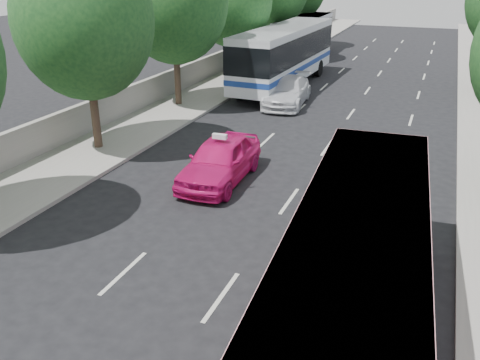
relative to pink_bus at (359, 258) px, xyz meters
The scene contains 10 objects.
ground 5.21m from the pink_bus, 153.07° to the left, with size 120.00×120.00×0.00m, color black.
sidewalk_left 25.67m from the pink_bus, 119.97° to the left, with size 4.00×90.00×0.15m, color #9E998E.
low_wall 26.57m from the pink_bus, 123.34° to the left, with size 0.30×90.00×1.50m, color #9E998E.
tree_left_b 15.56m from the pink_bus, 147.43° to the left, with size 5.70×5.70×8.88m.
pink_bus is the anchor object (origin of this frame).
pink_taxi 9.45m from the pink_bus, 132.08° to the left, with size 2.01×4.99×1.70m, color #D51268.
white_pickup 20.21m from the pink_bus, 110.91° to the left, with size 2.20×5.42×1.57m, color silver.
tour_coach_front 24.98m from the pink_bus, 110.60° to the left, with size 3.35×13.12×3.90m.
tour_coach_rear 36.49m from the pink_bus, 106.87° to the left, with size 2.50×11.31×3.38m.
taxi_roof_sign 9.38m from the pink_bus, 132.08° to the left, with size 0.55×0.18×0.18m, color silver.
Camera 1 is at (5.35, -11.68, 7.78)m, focal length 38.00 mm.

